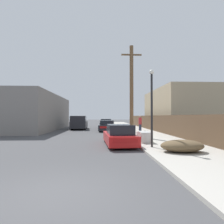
# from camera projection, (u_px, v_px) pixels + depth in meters

# --- Properties ---
(ground_plane) EXTENTS (220.00, 220.00, 0.00)m
(ground_plane) POSITION_uv_depth(u_px,v_px,m) (56.00, 196.00, 4.58)
(ground_plane) COLOR #444447
(sidewalk_curb) EXTENTS (4.20, 63.00, 0.12)m
(sidewalk_curb) POSITION_uv_depth(u_px,v_px,m) (132.00, 129.00, 28.31)
(sidewalk_curb) COLOR #ADA89E
(sidewalk_curb) RESTS_ON ground
(discarded_fridge) EXTENTS (0.77, 1.65, 0.71)m
(discarded_fridge) POSITION_uv_depth(u_px,v_px,m) (144.00, 137.00, 13.35)
(discarded_fridge) COLOR silver
(discarded_fridge) RESTS_ON sidewalk_curb
(parked_sports_car_red) EXTENTS (1.98, 4.73, 1.32)m
(parked_sports_car_red) POSITION_uv_depth(u_px,v_px,m) (119.00, 136.00, 12.66)
(parked_sports_car_red) COLOR red
(parked_sports_car_red) RESTS_ON ground
(car_parked_mid) EXTENTS (2.23, 4.75, 1.33)m
(car_parked_mid) POSITION_uv_depth(u_px,v_px,m) (107.00, 126.00, 24.66)
(car_parked_mid) COLOR black
(car_parked_mid) RESTS_ON ground
(car_parked_far) EXTENTS (2.10, 4.32, 1.41)m
(car_parked_far) POSITION_uv_depth(u_px,v_px,m) (106.00, 124.00, 31.84)
(car_parked_far) COLOR black
(car_parked_far) RESTS_ON ground
(pickup_truck) EXTENTS (2.19, 5.33, 1.89)m
(pickup_truck) POSITION_uv_depth(u_px,v_px,m) (79.00, 123.00, 28.10)
(pickup_truck) COLOR #232328
(pickup_truck) RESTS_ON ground
(utility_pole) EXTENTS (1.80, 0.33, 7.98)m
(utility_pole) POSITION_uv_depth(u_px,v_px,m) (132.00, 90.00, 17.65)
(utility_pole) COLOR brown
(utility_pole) RESTS_ON sidewalk_curb
(street_lamp) EXTENTS (0.26, 0.26, 4.33)m
(street_lamp) POSITION_uv_depth(u_px,v_px,m) (152.00, 102.00, 11.13)
(street_lamp) COLOR #232326
(street_lamp) RESTS_ON sidewalk_curb
(brush_pile) EXTENTS (2.08, 1.48, 0.58)m
(brush_pile) POSITION_uv_depth(u_px,v_px,m) (182.00, 146.00, 9.60)
(brush_pile) COLOR brown
(brush_pile) RESTS_ON sidewalk_curb
(wooden_fence) EXTENTS (0.08, 38.95, 1.82)m
(wooden_fence) POSITION_uv_depth(u_px,v_px,m) (151.00, 123.00, 25.30)
(wooden_fence) COLOR brown
(wooden_fence) RESTS_ON sidewalk_curb
(building_left_block) EXTENTS (7.00, 17.28, 4.69)m
(building_left_block) POSITION_uv_depth(u_px,v_px,m) (32.00, 113.00, 27.07)
(building_left_block) COLOR gray
(building_left_block) RESTS_ON ground
(building_right_house) EXTENTS (6.00, 12.80, 5.42)m
(building_right_house) POSITION_uv_depth(u_px,v_px,m) (177.00, 110.00, 27.03)
(building_right_house) COLOR tan
(building_right_house) RESTS_ON ground
(pedestrian) EXTENTS (0.34, 0.34, 1.81)m
(pedestrian) POSITION_uv_depth(u_px,v_px,m) (140.00, 124.00, 21.23)
(pedestrian) COLOR #282D42
(pedestrian) RESTS_ON sidewalk_curb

